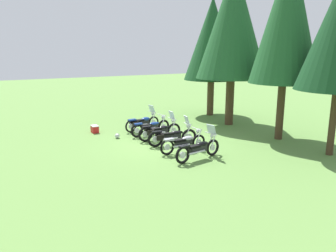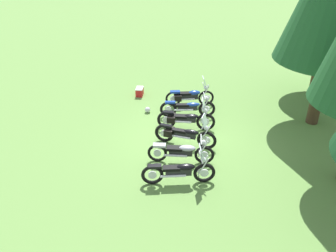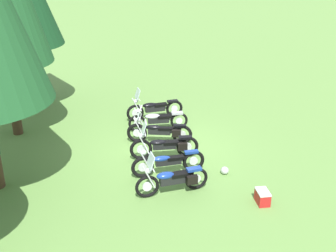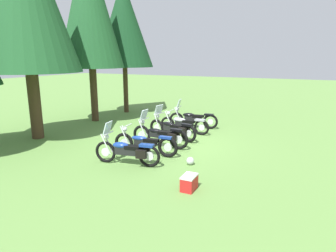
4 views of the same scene
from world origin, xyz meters
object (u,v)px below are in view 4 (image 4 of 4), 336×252
Objects in this scene: motorcycle_3 at (173,128)px; motorcycle_1 at (145,143)px; motorcycle_2 at (160,135)px; dropped_helmet at (190,161)px; motorcycle_0 at (128,150)px; motorcycle_4 at (184,123)px; motorcycle_5 at (193,118)px; pine_tree_2 at (89,4)px; pine_tree_3 at (124,24)px; picnic_cooler at (189,183)px.

motorcycle_1 is at bearing 101.45° from motorcycle_3.
motorcycle_2 is 9.37× the size of dropped_helmet.
motorcycle_0 is at bearing 88.85° from motorcycle_2.
motorcycle_4 is at bearing -89.99° from motorcycle_2.
motorcycle_4 is 1.14m from motorcycle_5.
motorcycle_4 is at bearing -93.67° from pine_tree_2.
motorcycle_2 is 9.06m from pine_tree_3.
picnic_cooler is at bearing 151.33° from motorcycle_0.
motorcycle_1 is at bearing -141.43° from pine_tree_3.
motorcycle_2 is 2.20m from dropped_helmet.
picnic_cooler is at bearing -137.82° from pine_tree_3.
dropped_helmet is at bearing -118.93° from pine_tree_2.
motorcycle_3 is (1.18, 0.05, -0.01)m from motorcycle_2.
dropped_helmet is (-4.73, -1.81, -0.35)m from motorcycle_5.
motorcycle_1 is 1.02× the size of motorcycle_4.
motorcycle_2 is 0.99× the size of motorcycle_3.
motorcycle_3 reaches higher than motorcycle_5.
motorcycle_2 is 4.56× the size of picnic_cooler.
motorcycle_5 is at bearing -111.83° from pine_tree_3.
pine_tree_2 is (-0.80, 5.30, 5.42)m from motorcycle_5.
motorcycle_0 is 9.00m from pine_tree_2.
pine_tree_3 is at bearing -33.82° from motorcycle_4.
motorcycle_2 is at bearing 88.18° from motorcycle_4.
motorcycle_3 is at bearing -97.23° from motorcycle_1.
motorcycle_2 is 3.45m from motorcycle_5.
picnic_cooler is (-0.82, -2.44, -0.28)m from motorcycle_0.
picnic_cooler is 2.06× the size of dropped_helmet.
dropped_helmet is at bearing -163.52° from motorcycle_0.
motorcycle_0 reaches higher than motorcycle_1.
motorcycle_5 reaches higher than motorcycle_4.
motorcycle_3 is 3.07m from dropped_helmet.
motorcycle_3 is 8.37m from pine_tree_3.
motorcycle_4 is 7.63m from pine_tree_2.
pine_tree_2 is (3.72, 5.32, 5.46)m from motorcycle_1.
pine_tree_2 reaches higher than motorcycle_5.
pine_tree_2 reaches higher than motorcycle_1.
pine_tree_3 is at bearing -46.69° from motorcycle_2.
motorcycle_5 reaches higher than picnic_cooler.
motorcycle_3 is 1.02× the size of motorcycle_4.
dropped_helmet is (-2.46, -1.80, -0.34)m from motorcycle_3.
motorcycle_3 is (3.35, 0.02, -0.01)m from motorcycle_0.
motorcycle_3 reaches higher than picnic_cooler.
motorcycle_1 is 9.76m from pine_tree_3.
motorcycle_3 is 0.26× the size of pine_tree_2.
motorcycle_5 is at bearing -97.19° from motorcycle_1.
picnic_cooler is at bearing -158.74° from dropped_helmet.
motorcycle_1 is 1.01× the size of motorcycle_2.
motorcycle_1 is 3.12m from picnic_cooler.
motorcycle_1 reaches higher than dropped_helmet.
motorcycle_3 reaches higher than motorcycle_1.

